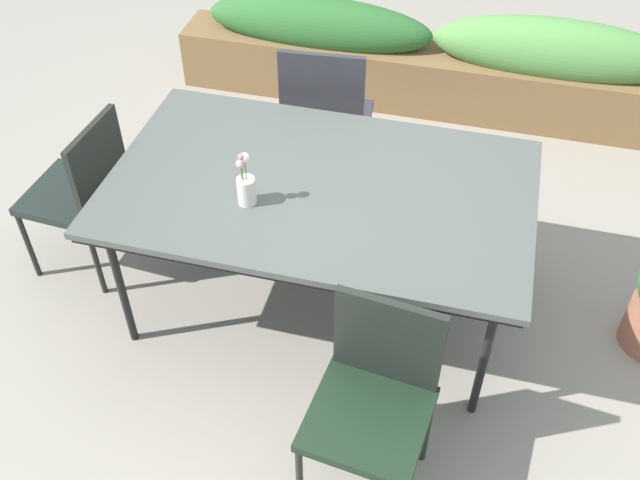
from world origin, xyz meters
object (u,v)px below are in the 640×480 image
dining_table (320,192)px  chair_end_left (83,187)px  chair_far_side (325,116)px  planter_box (433,61)px  flower_vase (246,186)px  chair_near_right (375,394)px

dining_table → chair_end_left: bearing=-179.8°
chair_far_side → planter_box: size_ratio=0.29×
planter_box → flower_vase: bearing=-104.0°
dining_table → planter_box: size_ratio=0.55×
dining_table → planter_box: dining_table is taller
chair_far_side → chair_near_right: chair_far_side is taller
dining_table → planter_box: 1.99m
flower_vase → planter_box: 2.26m
chair_near_right → flower_vase: (-0.69, 0.64, 0.33)m
dining_table → chair_end_left: (-1.19, -0.00, -0.22)m
chair_end_left → chair_far_side: chair_far_side is taller
chair_far_side → chair_near_right: 1.76m
chair_end_left → chair_far_side: bearing=-47.2°
dining_table → chair_far_side: chair_far_side is taller
dining_table → chair_far_side: 0.86m
chair_near_right → planter_box: chair_near_right is taller
chair_end_left → flower_vase: flower_vase is taller
chair_end_left → flower_vase: size_ratio=3.43×
dining_table → flower_vase: bearing=-144.4°
flower_vase → chair_end_left: bearing=168.6°
chair_end_left → chair_near_right: 1.82m
dining_table → planter_box: (0.26, 1.94, -0.39)m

